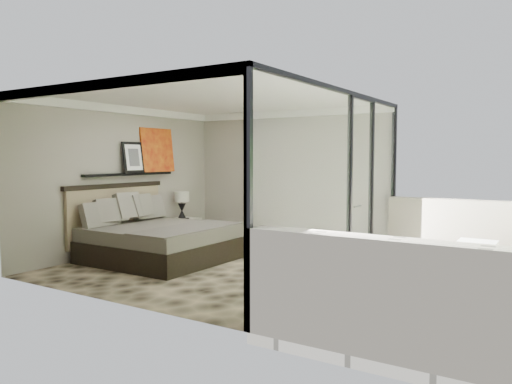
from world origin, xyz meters
The scene contains 14 objects.
floor centered at (0.00, 0.00, 0.00)m, with size 5.00×5.00×0.00m, color black.
ceiling centered at (0.00, 0.00, 2.79)m, with size 4.50×5.00×0.02m, color silver.
back_wall centered at (0.00, 2.49, 1.40)m, with size 4.50×0.02×2.80m, color gray.
left_wall centered at (-2.24, 0.00, 1.40)m, with size 0.02×5.00×2.80m, color gray.
glass_wall centered at (2.25, 0.00, 1.40)m, with size 0.08×5.00×2.80m, color white.
terrace_slab centered at (3.75, 0.00, -0.06)m, with size 3.00×5.00×0.12m, color beige.
picture_ledge centered at (-2.18, 0.10, 1.50)m, with size 0.12×2.20×0.05m, color black.
bed centered at (-1.17, -0.26, 0.37)m, with size 2.29×2.22×1.27m.
nightstand centered at (-1.94, 1.43, 0.26)m, with size 0.52×0.52×0.52m, color black.
table_lamp centered at (-1.99, 1.39, 0.88)m, with size 0.31×0.31×0.57m.
abstract_canvas centered at (-2.19, 0.88, 1.97)m, with size 0.04×0.90×0.90m, color #A3180E.
framed_print centered at (-2.14, 0.15, 1.82)m, with size 0.03×0.50×0.60m, color black.
ottoman centered at (3.88, 1.40, 0.28)m, with size 0.55×0.55×0.55m, color white.
lounger centered at (3.00, 0.06, 0.18)m, with size 0.89×1.55×0.58m.
Camera 1 is at (5.06, -6.75, 1.83)m, focal length 35.00 mm.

